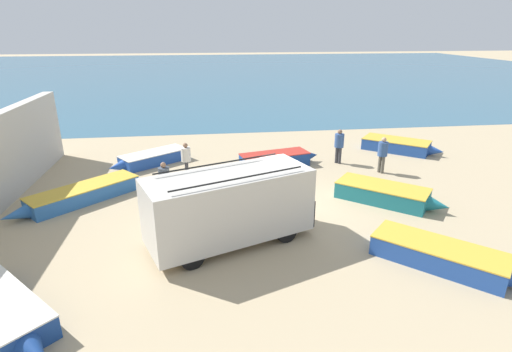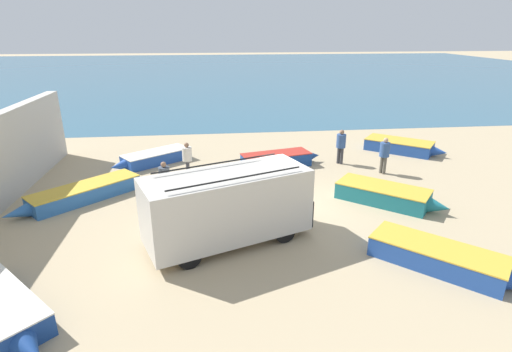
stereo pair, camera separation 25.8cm
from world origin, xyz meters
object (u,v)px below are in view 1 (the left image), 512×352
(fisherman_3, at_px, (186,157))
(fishing_rowboat_6, at_px, (398,145))
(fisherman_0, at_px, (339,143))
(fisherman_2, at_px, (164,178))
(fishing_rowboat_1, at_px, (80,195))
(fishing_rowboat_4, at_px, (278,159))
(fishing_rowboat_2, at_px, (152,158))
(parked_van, at_px, (230,205))
(fisherman_1, at_px, (383,152))
(fishing_rowboat_0, at_px, (386,194))
(fishing_rowboat_5, at_px, (444,256))

(fisherman_3, bearing_deg, fishing_rowboat_6, 14.30)
(fisherman_0, xyz_separation_m, fisherman_2, (-8.32, -3.75, -0.07))
(fishing_rowboat_1, bearing_deg, fisherman_3, 166.85)
(fishing_rowboat_4, bearing_deg, fisherman_0, -13.81)
(fishing_rowboat_6, height_order, fisherman_2, fisherman_2)
(fishing_rowboat_4, height_order, fishing_rowboat_6, fishing_rowboat_4)
(fishing_rowboat_2, bearing_deg, parked_van, 76.49)
(parked_van, xyz_separation_m, fisherman_0, (5.98, 7.26, -0.23))
(fishing_rowboat_2, height_order, fisherman_3, fisherman_3)
(fisherman_1, bearing_deg, fisherman_3, -32.54)
(fisherman_0, xyz_separation_m, fisherman_3, (-7.58, -1.12, -0.06))
(fisherman_2, xyz_separation_m, fisherman_3, (0.75, 2.63, 0.01))
(parked_van, distance_m, fishing_rowboat_4, 7.86)
(fishing_rowboat_1, bearing_deg, fishing_rowboat_0, 131.15)
(fishing_rowboat_2, xyz_separation_m, fisherman_2, (1.09, -4.84, 0.69))
(fishing_rowboat_0, bearing_deg, fishing_rowboat_1, -147.11)
(fisherman_2, bearing_deg, fishing_rowboat_1, 48.45)
(fishing_rowboat_0, distance_m, fishing_rowboat_6, 7.52)
(fisherman_1, bearing_deg, fishing_rowboat_2, -43.26)
(fisherman_1, xyz_separation_m, fisherman_3, (-9.15, 0.51, -0.05))
(parked_van, bearing_deg, fishing_rowboat_1, 124.51)
(parked_van, height_order, fisherman_3, parked_van)
(fishing_rowboat_6, height_order, fisherman_0, fisherman_0)
(fishing_rowboat_1, xyz_separation_m, fisherman_2, (3.38, -0.40, 0.68))
(fisherman_1, bearing_deg, fishing_rowboat_6, -156.39)
(fisherman_0, distance_m, fisherman_1, 2.27)
(fisherman_0, relative_size, fisherman_1, 1.01)
(parked_van, distance_m, fishing_rowboat_2, 9.08)
(fishing_rowboat_6, xyz_separation_m, fisherman_2, (-12.37, -5.39, 0.66))
(fishing_rowboat_0, distance_m, fisherman_1, 3.56)
(fisherman_2, bearing_deg, fisherman_0, -100.57)
(parked_van, distance_m, fisherman_2, 4.23)
(parked_van, distance_m, fisherman_0, 9.41)
(fishing_rowboat_0, relative_size, fisherman_3, 2.34)
(parked_van, bearing_deg, fishing_rowboat_6, 20.42)
(fishing_rowboat_2, bearing_deg, fishing_rowboat_5, 96.03)
(fisherman_2, bearing_deg, fishing_rowboat_0, -132.37)
(parked_van, height_order, fishing_rowboat_2, parked_van)
(fishing_rowboat_5, relative_size, fisherman_0, 2.19)
(fishing_rowboat_4, bearing_deg, fishing_rowboat_6, -0.96)
(fisherman_3, bearing_deg, fishing_rowboat_4, 14.97)
(parked_van, xyz_separation_m, fishing_rowboat_1, (-5.72, 3.91, -0.98))
(parked_van, height_order, fishing_rowboat_0, parked_van)
(fishing_rowboat_6, height_order, fisherman_3, fisherman_3)
(fishing_rowboat_4, bearing_deg, fisherman_3, -179.86)
(fishing_rowboat_1, xyz_separation_m, fishing_rowboat_2, (2.29, 4.44, -0.01))
(parked_van, bearing_deg, fisherman_1, 15.51)
(fishing_rowboat_4, distance_m, fishing_rowboat_5, 9.96)
(fishing_rowboat_2, distance_m, fisherman_3, 2.96)
(parked_van, relative_size, fishing_rowboat_6, 1.40)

